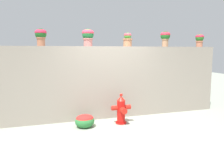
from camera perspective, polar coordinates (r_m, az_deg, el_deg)
name	(u,v)px	position (r m, az deg, el deg)	size (l,w,h in m)	color
ground_plane	(123,132)	(5.18, 2.84, -14.39)	(24.00, 24.00, 0.00)	#959C8C
stone_wall	(108,82)	(6.07, -1.00, -1.40)	(6.75, 0.31, 2.00)	gray
potted_plant_1	(41,35)	(5.82, -18.32, 10.48)	(0.29, 0.29, 0.44)	#AF694B
potted_plant_2	(88,36)	(5.92, -6.38, 10.81)	(0.32, 0.32, 0.46)	#B76963
potted_plant_3	(128,39)	(6.20, 4.14, 9.96)	(0.28, 0.28, 0.39)	#AD6F4C
potted_plant_4	(165,37)	(6.69, 13.91, 10.27)	(0.29, 0.29, 0.45)	#AB7C59
potted_plant_5	(200,39)	(7.40, 22.15, 9.29)	(0.26, 0.26, 0.40)	#C07253
fire_hydrant	(121,110)	(5.65, 2.46, -8.69)	(0.51, 0.41, 0.78)	red
flower_bush_left	(85,120)	(5.48, -7.22, -11.30)	(0.48, 0.43, 0.33)	#2E7839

